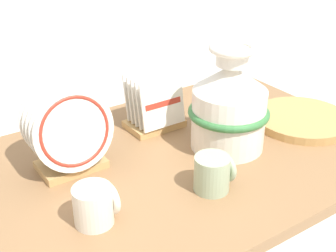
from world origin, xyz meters
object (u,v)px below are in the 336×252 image
at_px(dish_rack_square_plates, 154,108).
at_px(mug_cream_glaze, 95,205).
at_px(ceramic_vase, 229,105).
at_px(mug_sage_glaze, 213,173).
at_px(dish_rack_round_plates, 69,133).
at_px(wicker_charger_stack, 302,119).

distance_m(dish_rack_square_plates, mug_cream_glaze, 0.51).
distance_m(ceramic_vase, mug_sage_glaze, 0.25).
bearing_deg(ceramic_vase, mug_cream_glaze, -168.32).
bearing_deg(dish_rack_square_plates, mug_cream_glaze, -138.47).
bearing_deg(mug_sage_glaze, dish_rack_square_plates, 80.44).
height_order(ceramic_vase, dish_rack_square_plates, ceramic_vase).
height_order(ceramic_vase, dish_rack_round_plates, ceramic_vase).
distance_m(wicker_charger_stack, mug_sage_glaze, 0.51).
bearing_deg(dish_rack_round_plates, dish_rack_square_plates, 15.02).
bearing_deg(dish_rack_round_plates, mug_sage_glaze, -48.21).
height_order(ceramic_vase, mug_cream_glaze, ceramic_vase).
relative_size(dish_rack_square_plates, wicker_charger_stack, 0.56).
distance_m(ceramic_vase, mug_cream_glaze, 0.51).
distance_m(wicker_charger_stack, mug_cream_glaze, 0.81).
bearing_deg(mug_cream_glaze, mug_sage_glaze, -9.00).
height_order(dish_rack_square_plates, wicker_charger_stack, dish_rack_square_plates).
relative_size(ceramic_vase, wicker_charger_stack, 1.01).
bearing_deg(dish_rack_square_plates, dish_rack_round_plates, -164.98).
bearing_deg(mug_sage_glaze, mug_cream_glaze, 171.00).
xyz_separation_m(dish_rack_round_plates, dish_rack_square_plates, (0.33, 0.09, -0.05)).
bearing_deg(dish_rack_round_plates, wicker_charger_stack, -12.58).
xyz_separation_m(dish_rack_square_plates, mug_sage_glaze, (-0.07, -0.39, -0.02)).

